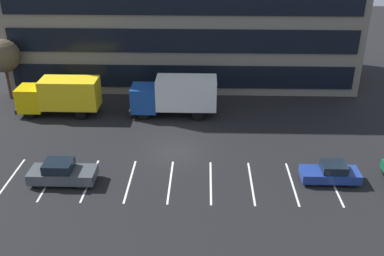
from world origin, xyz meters
TOP-DOWN VIEW (x-y plane):
  - ground_plane at (0.00, 0.00)m, footprint 120.00×120.00m
  - lot_markings at (0.00, -4.31)m, footprint 22.54×5.40m
  - box_truck_blue at (-0.31, 6.83)m, footprint 7.77×2.57m
  - box_truck_yellow_all at (-10.72, 6.69)m, footprint 7.40×2.45m
  - sedan_navy at (11.01, -3.96)m, footprint 3.97×1.66m
  - sedan_charcoal at (-7.37, -4.62)m, footprint 4.50×1.88m
  - bare_tree at (-17.00, 10.44)m, footprint 3.18×3.18m

SIDE VIEW (x-z plane):
  - ground_plane at x=0.00m, z-range 0.00..0.00m
  - lot_markings at x=0.00m, z-range 0.00..0.01m
  - sedan_navy at x=11.01m, z-range -0.04..1.38m
  - sedan_charcoal at x=-7.37m, z-range -0.04..1.57m
  - box_truck_yellow_all at x=-10.72m, z-range 0.22..3.64m
  - box_truck_blue at x=-0.31m, z-range 0.23..3.83m
  - bare_tree at x=-17.00m, z-range 1.37..7.33m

